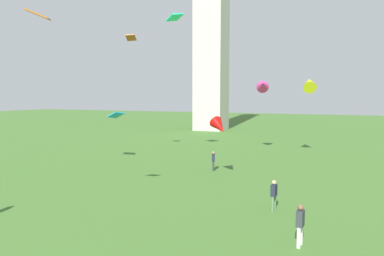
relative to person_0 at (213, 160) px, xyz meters
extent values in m
cylinder|color=#2D3338|center=(-0.06, 0.16, -0.52)|extent=(0.14, 0.14, 0.77)
cylinder|color=#2D3338|center=(0.06, -0.16, -0.52)|extent=(0.14, 0.14, 0.77)
cube|color=#1E2333|center=(0.00, 0.00, 0.17)|extent=(0.38, 0.47, 0.61)
sphere|color=#A37556|center=(0.00, 0.00, 0.58)|extent=(0.22, 0.22, 0.22)
cylinder|color=#51754C|center=(6.40, -8.01, -0.51)|extent=(0.15, 0.15, 0.79)
cylinder|color=#51754C|center=(6.35, -8.37, -0.51)|extent=(0.15, 0.15, 0.79)
cube|color=#1E2333|center=(6.38, -8.19, 0.21)|extent=(0.31, 0.46, 0.63)
sphere|color=#D8AD84|center=(6.38, -8.19, 0.64)|extent=(0.23, 0.23, 0.23)
cylinder|color=silver|center=(8.12, -12.47, -0.48)|extent=(0.16, 0.16, 0.84)
cylinder|color=silver|center=(8.17, -12.09, -0.48)|extent=(0.16, 0.16, 0.84)
cube|color=#2D3338|center=(8.15, -12.28, 0.27)|extent=(0.32, 0.48, 0.67)
sphere|color=brown|center=(8.15, -12.28, 0.73)|extent=(0.25, 0.25, 0.25)
cube|color=#C34F1C|center=(-9.64, 2.77, 10.97)|extent=(1.32, 1.54, 0.49)
cone|color=#E6308E|center=(2.03, 9.39, 6.38)|extent=(1.69, 2.24, 1.60)
cone|color=red|center=(1.47, -2.85, 3.03)|extent=(1.87, 1.80, 1.49)
cube|color=#C7621A|center=(-9.78, -8.51, 10.81)|extent=(1.85, 1.79, 0.75)
cube|color=#1BE3AB|center=(-5.04, 3.17, 12.60)|extent=(2.06, 2.05, 0.56)
cube|color=#1C94CD|center=(-3.12, -9.03, 4.09)|extent=(1.11, 0.90, 0.47)
cone|color=#BFC316|center=(6.59, 9.97, 6.54)|extent=(1.59, 2.39, 2.04)
camera|label=1|loc=(9.47, -26.54, 5.23)|focal=32.25mm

